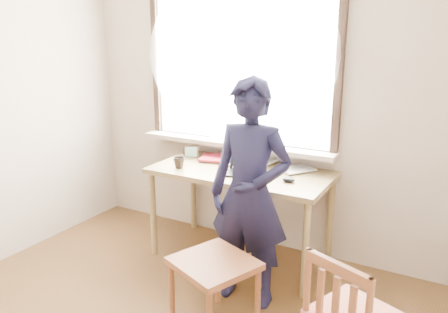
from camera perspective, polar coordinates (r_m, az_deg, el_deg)
The scene contains 12 objects.
room_shell at distance 2.30m, azimuth -14.94°, elevation 9.45°, with size 3.52×4.02×2.61m.
desk at distance 3.63m, azimuth 2.21°, elevation -3.00°, with size 1.48×0.74×0.79m.
laptop at distance 3.52m, azimuth 3.09°, elevation -1.33°, with size 0.37×0.33×0.21m.
mug_white at distance 3.80m, azimuth 1.43°, elevation -0.17°, with size 0.11×0.11×0.09m, color white.
mug_dark at distance 3.66m, azimuth -5.89°, elevation -0.81°, with size 0.10×0.10×0.09m, color black.
mouse at distance 3.34m, azimuth 8.43°, elevation -3.01°, with size 0.10×0.07×0.04m, color black.
desk_clutter at distance 3.88m, azimuth 0.14°, elevation -0.16°, with size 0.66×0.50×0.04m.
book_a at distance 3.98m, azimuth -1.78°, elevation 0.07°, with size 0.20×0.27×0.03m, color white.
book_b at distance 3.70m, azimuth 8.52°, elevation -1.31°, with size 0.20×0.27×0.02m, color white.
picture_frame at distance 3.94m, azimuth -4.30°, elevation 0.53°, with size 0.14×0.07×0.11m.
work_chair at distance 2.88m, azimuth -1.31°, elevation -14.74°, with size 0.61×0.60×0.49m.
person at distance 3.03m, azimuth 3.40°, elevation -4.92°, with size 0.59×0.38×1.61m, color black.
Camera 1 is at (1.57, -1.44, 1.85)m, focal length 35.00 mm.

